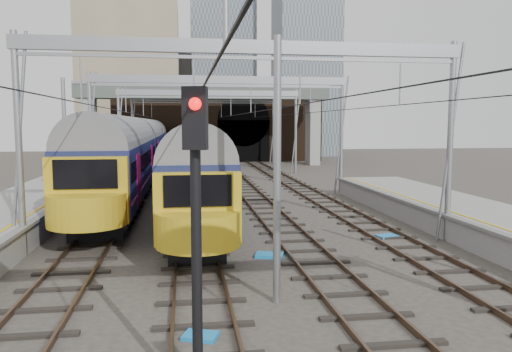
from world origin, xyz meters
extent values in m
plane|color=#38332D|center=(0.00, 0.00, 0.00)|extent=(160.00, 160.00, 0.00)
cube|color=#4C3828|center=(-6.72, 15.00, 0.09)|extent=(0.08, 80.00, 0.16)
cube|color=#4C3828|center=(-5.28, 15.00, 0.09)|extent=(0.08, 80.00, 0.16)
cube|color=black|center=(-6.00, 15.00, 0.01)|extent=(2.40, 80.00, 0.14)
cube|color=#4C3828|center=(-2.72, 15.00, 0.09)|extent=(0.08, 80.00, 0.16)
cube|color=#4C3828|center=(-1.28, 15.00, 0.09)|extent=(0.08, 80.00, 0.16)
cube|color=black|center=(-2.00, 15.00, 0.01)|extent=(2.40, 80.00, 0.14)
cube|color=#4C3828|center=(1.28, 15.00, 0.09)|extent=(0.08, 80.00, 0.16)
cube|color=#4C3828|center=(2.72, 15.00, 0.09)|extent=(0.08, 80.00, 0.16)
cube|color=black|center=(2.00, 15.00, 0.01)|extent=(2.40, 80.00, 0.14)
cube|color=#4C3828|center=(5.28, 15.00, 0.09)|extent=(0.08, 80.00, 0.16)
cube|color=#4C3828|center=(6.72, 15.00, 0.09)|extent=(0.08, 80.00, 0.16)
cube|color=black|center=(6.00, 15.00, 0.01)|extent=(2.40, 80.00, 0.14)
cylinder|color=gray|center=(-8.20, 8.00, 4.00)|extent=(0.24, 0.24, 8.00)
cylinder|color=gray|center=(8.20, 8.00, 4.00)|extent=(0.24, 0.24, 8.00)
cube|color=gray|center=(0.00, 8.00, 7.60)|extent=(16.80, 0.28, 0.50)
cylinder|color=gray|center=(-8.20, 22.00, 4.00)|extent=(0.24, 0.24, 8.00)
cylinder|color=gray|center=(8.20, 22.00, 4.00)|extent=(0.24, 0.24, 8.00)
cube|color=gray|center=(0.00, 22.00, 7.60)|extent=(16.80, 0.28, 0.50)
cylinder|color=gray|center=(-8.20, 36.00, 4.00)|extent=(0.24, 0.24, 8.00)
cylinder|color=gray|center=(8.20, 36.00, 4.00)|extent=(0.24, 0.24, 8.00)
cube|color=gray|center=(0.00, 36.00, 7.60)|extent=(16.80, 0.28, 0.50)
cylinder|color=gray|center=(-8.20, 48.00, 4.00)|extent=(0.24, 0.24, 8.00)
cylinder|color=gray|center=(8.20, 48.00, 4.00)|extent=(0.24, 0.24, 8.00)
cube|color=gray|center=(0.00, 48.00, 7.60)|extent=(16.80, 0.28, 0.50)
cube|color=black|center=(-6.00, 15.00, 5.50)|extent=(0.03, 80.00, 0.03)
cube|color=black|center=(-2.00, 15.00, 5.50)|extent=(0.03, 80.00, 0.03)
cube|color=black|center=(2.00, 15.00, 5.50)|extent=(0.03, 80.00, 0.03)
cube|color=black|center=(6.00, 15.00, 5.50)|extent=(0.03, 80.00, 0.03)
cube|color=black|center=(2.00, 52.00, 4.50)|extent=(26.00, 2.00, 9.00)
cube|color=black|center=(5.00, 50.98, 2.60)|extent=(6.50, 0.10, 5.20)
cylinder|color=black|center=(5.00, 50.98, 5.20)|extent=(6.50, 0.10, 6.50)
cube|color=black|center=(-10.00, 51.00, 1.50)|extent=(6.00, 1.50, 3.00)
cube|color=gray|center=(-12.50, 46.00, 4.10)|extent=(1.20, 2.50, 8.20)
cube|color=gray|center=(12.50, 46.00, 4.10)|extent=(1.20, 2.50, 8.20)
cube|color=#4C554F|center=(0.00, 46.00, 8.20)|extent=(28.00, 3.00, 1.40)
cube|color=gray|center=(0.00, 46.00, 9.10)|extent=(28.00, 3.00, 0.30)
cube|color=tan|center=(-10.00, 66.00, 11.00)|extent=(14.00, 12.00, 22.00)
cube|color=#4C5660|center=(4.00, 72.00, 16.00)|extent=(10.00, 10.00, 32.00)
cube|color=gray|center=(-2.00, 80.00, 9.00)|extent=(18.00, 14.00, 18.00)
cube|color=black|center=(-2.00, 36.96, 0.35)|extent=(2.17, 64.38, 0.70)
cube|color=#142146|center=(-2.00, 36.96, 2.23)|extent=(2.76, 64.38, 2.47)
cylinder|color=slate|center=(-2.00, 36.96, 3.47)|extent=(2.71, 63.88, 2.71)
cube|color=black|center=(-2.00, 36.96, 2.63)|extent=(2.78, 63.18, 0.74)
cube|color=#BA3A7D|center=(-2.00, 36.96, 1.54)|extent=(2.78, 63.38, 0.12)
cube|color=gold|center=(-2.00, 4.62, 2.13)|extent=(2.71, 0.60, 2.27)
cube|color=black|center=(-2.00, 4.45, 2.73)|extent=(2.07, 0.08, 0.99)
cube|color=black|center=(-6.00, 35.25, 0.35)|extent=(2.41, 53.38, 0.70)
cube|color=#142146|center=(-6.00, 35.25, 2.37)|extent=(3.07, 53.38, 2.74)
cylinder|color=slate|center=(-6.00, 35.25, 3.74)|extent=(3.01, 52.88, 3.01)
cube|color=black|center=(-6.00, 35.25, 2.81)|extent=(3.09, 52.18, 0.82)
cube|color=#BA3A7D|center=(-6.00, 35.25, 1.60)|extent=(3.09, 52.38, 0.13)
cube|color=gold|center=(-6.00, 8.41, 2.27)|extent=(3.01, 0.60, 2.54)
cube|color=black|center=(-6.00, 8.24, 2.92)|extent=(2.30, 0.08, 1.10)
cylinder|color=black|center=(-2.22, -2.77, 2.59)|extent=(0.17, 0.17, 5.17)
cube|color=black|center=(-2.22, -2.95, 4.85)|extent=(0.41, 0.27, 0.97)
sphere|color=red|center=(-2.22, -3.07, 5.07)|extent=(0.19, 0.19, 0.19)
cube|color=#197CC0|center=(-2.10, 0.05, 0.04)|extent=(0.90, 0.77, 0.09)
cube|color=#197CC0|center=(0.59, 6.56, 0.06)|extent=(1.13, 0.93, 0.11)
cube|color=#197CC0|center=(6.01, 8.88, 0.05)|extent=(1.00, 0.82, 0.10)
camera|label=1|loc=(-2.40, -10.72, 4.77)|focal=35.00mm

